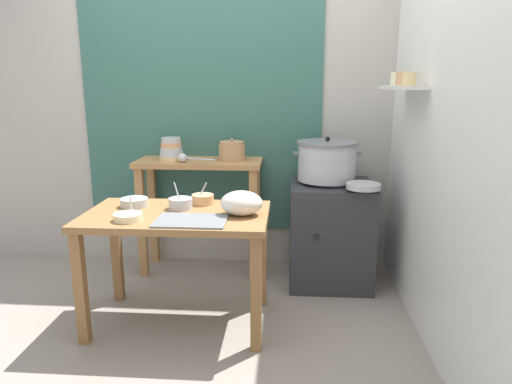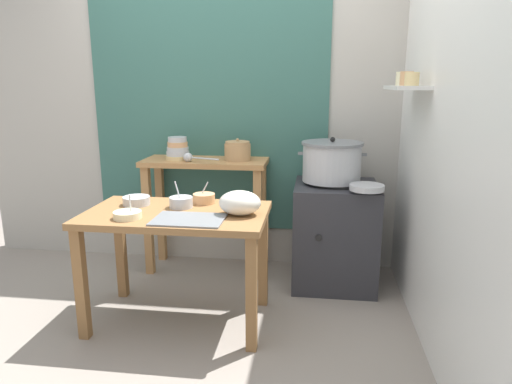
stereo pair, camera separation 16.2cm
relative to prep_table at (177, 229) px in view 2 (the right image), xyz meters
name	(u,v)px [view 2 (the right image)]	position (x,y,z in m)	size (l,w,h in m)	color
ground_plane	(199,320)	(0.12, 0.01, -0.61)	(9.00, 9.00, 0.00)	gray
wall_back	(239,105)	(0.20, 1.11, 0.69)	(4.40, 0.12, 2.60)	#B2ADA3
wall_right	(437,114)	(1.52, 0.21, 0.69)	(0.30, 3.20, 2.60)	white
prep_table	(177,229)	(0.00, 0.00, 0.00)	(1.10, 0.66, 0.72)	olive
back_shelf_table	(206,187)	(-0.02, 0.84, 0.07)	(0.96, 0.40, 0.90)	#B27F4C
stove_block	(335,234)	(0.99, 0.71, -0.23)	(0.60, 0.61, 0.78)	#2D2D33
steamer_pot	(332,162)	(0.95, 0.73, 0.32)	(0.49, 0.44, 0.32)	#B7BABF
clay_pot	(238,151)	(0.24, 0.84, 0.36)	(0.20, 0.20, 0.17)	tan
bowl_stack_enamel	(178,150)	(-0.23, 0.81, 0.37)	(0.19, 0.19, 0.18)	#E5C684
ladle	(189,157)	(-0.11, 0.72, 0.33)	(0.29, 0.12, 0.07)	#B7BABF
serving_tray	(189,219)	(0.13, -0.17, 0.12)	(0.40, 0.28, 0.01)	slate
plastic_bag	(240,203)	(0.40, -0.02, 0.18)	(0.25, 0.20, 0.15)	silver
wide_pan	(367,187)	(1.17, 0.47, 0.19)	(0.23, 0.23, 0.04)	#B7BABF
prep_bowl_0	(127,214)	(-0.23, -0.18, 0.13)	(0.16, 0.16, 0.15)	beige
prep_bowl_1	(241,198)	(0.36, 0.23, 0.15)	(0.11, 0.11, 0.07)	beige
prep_bowl_2	(204,198)	(0.12, 0.21, 0.14)	(0.14, 0.14, 0.14)	tan
prep_bowl_3	(136,200)	(-0.30, 0.12, 0.14)	(0.17, 0.17, 0.05)	#B7BABF
prep_bowl_4	(181,202)	(0.00, 0.09, 0.15)	(0.15, 0.15, 0.17)	#B7BABF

